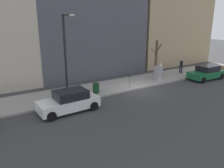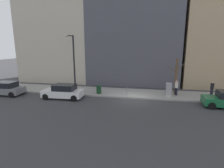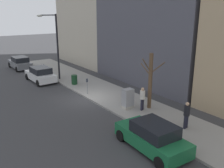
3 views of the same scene
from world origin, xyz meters
TOP-DOWN VIEW (x-y plane):
  - ground_plane at (0.00, 0.00)m, footprint 120.00×120.00m
  - sidewalk at (2.00, 0.00)m, footprint 4.00×36.00m
  - parked_car_green at (-1.05, -8.69)m, footprint 2.07×4.27m
  - parked_car_white at (-1.23, 7.31)m, footprint 2.04×4.25m
  - parked_car_grey at (-1.26, 14.49)m, footprint 2.00×4.24m
  - parking_meter at (0.45, 0.71)m, footprint 0.14×0.10m
  - utility_box at (1.30, -3.72)m, footprint 0.83×0.61m
  - streetlamp at (0.28, 6.71)m, footprint 1.97×0.32m
  - bare_tree at (2.59, -4.58)m, footprint 1.22×1.89m
  - trash_bin at (0.90, 3.99)m, footprint 0.56×0.56m
  - pedestrian_near_meter at (2.11, -8.28)m, footprint 0.40×0.36m
  - pedestrian_midblock at (1.90, -4.60)m, footprint 0.37×0.36m

SIDE VIEW (x-z plane):
  - ground_plane at x=0.00m, z-range 0.00..0.00m
  - sidewalk at x=2.00m, z-range 0.00..0.15m
  - trash_bin at x=0.90m, z-range 0.15..1.05m
  - parked_car_green at x=-1.05m, z-range -0.02..1.50m
  - parked_car_white at x=-1.23m, z-range -0.02..1.50m
  - parked_car_grey at x=-1.26m, z-range -0.02..1.50m
  - utility_box at x=1.30m, z-range 0.13..1.56m
  - parking_meter at x=0.45m, z-range 0.30..1.65m
  - pedestrian_near_meter at x=2.11m, z-range 0.26..1.92m
  - pedestrian_midblock at x=1.90m, z-range 0.26..1.92m
  - bare_tree at x=2.59m, z-range 0.22..4.22m
  - streetlamp at x=0.28m, z-range 0.77..7.27m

